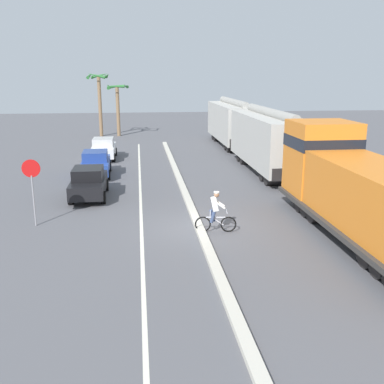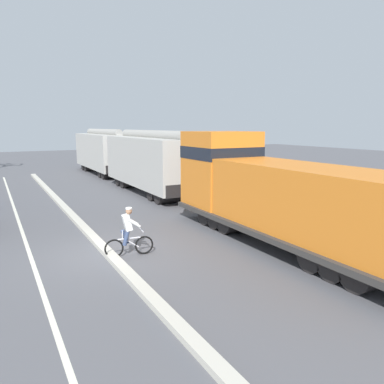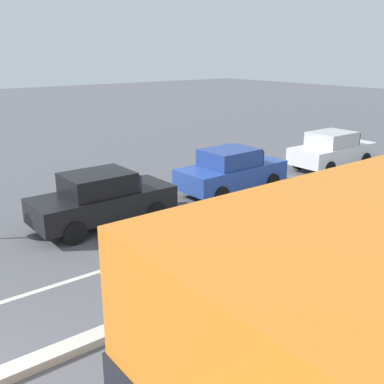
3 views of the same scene
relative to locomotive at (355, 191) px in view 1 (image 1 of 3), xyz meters
name	(u,v)px [view 1 (image 1 of 3)]	position (x,y,z in m)	size (l,w,h in m)	color
ground_plane	(198,227)	(-6.10, 1.47, -1.80)	(120.00, 120.00, 0.00)	#56565B
median_curb	(184,191)	(-6.10, 7.47, -1.72)	(0.36, 36.00, 0.16)	beige
lane_stripe	(140,193)	(-8.50, 7.47, -1.79)	(0.14, 36.00, 0.01)	silver
locomotive	(355,191)	(0.00, 0.00, 0.00)	(3.10, 11.61, 4.20)	orange
hopper_car_lead	(269,141)	(0.00, 12.16, 0.28)	(2.90, 10.60, 4.18)	#B7B5AD
hopper_car_middle	(233,122)	(0.00, 23.76, 0.28)	(2.90, 10.60, 4.18)	#B9B6AF
parked_car_black	(89,182)	(-11.17, 6.94, -0.98)	(1.86, 4.21, 1.62)	black
parked_car_blue	(96,163)	(-11.27, 12.18, -0.98)	(1.93, 4.25, 1.62)	#28479E
parked_car_white	(104,148)	(-11.18, 18.14, -0.98)	(1.85, 4.21, 1.62)	silver
cyclist	(215,213)	(-5.49, 0.85, -0.98)	(1.70, 0.51, 1.71)	black
stop_sign	(32,180)	(-13.00, 2.57, 0.23)	(0.76, 0.08, 2.88)	gray
palm_tree_near	(99,92)	(-12.38, 31.62, 2.77)	(2.39, 2.31, 6.55)	#846647
palm_tree_far	(117,98)	(-10.56, 31.50, 2.10)	(2.33, 2.25, 5.44)	#846647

